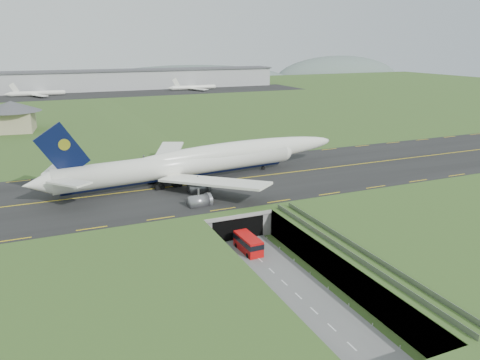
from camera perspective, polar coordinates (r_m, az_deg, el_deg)
name	(u,v)px	position (r m, az deg, el deg)	size (l,w,h in m)	color
ground	(254,255)	(96.68, 1.68, -9.10)	(900.00, 900.00, 0.00)	#385622
airfield_deck	(254,241)	(95.43, 1.69, -7.47)	(800.00, 800.00, 6.00)	gray
trench_road	(270,270)	(90.62, 3.72, -10.90)	(12.00, 75.00, 0.20)	slate
taxiway	(201,183)	(123.20, -4.80, -0.41)	(800.00, 44.00, 0.18)	black
tunnel_portal	(224,213)	(109.54, -2.01, -4.06)	(17.00, 22.30, 6.00)	gray
guideway	(358,260)	(84.97, 14.14, -9.41)	(3.00, 53.00, 7.05)	#A8A8A3
jumbo_jet	(202,161)	(125.51, -4.64, 2.30)	(88.40, 57.63, 19.18)	white
shuttle_tram	(248,244)	(97.18, 1.00, -7.76)	(3.42, 8.38, 3.36)	red
service_building	(12,114)	(215.89, -26.05, 7.28)	(25.97, 25.97, 12.73)	tan
cargo_terminal	(87,81)	(381.18, -18.12, 11.45)	(320.00, 67.00, 15.60)	#B2B2B2
distant_hills	(138,87)	(520.98, -12.29, 11.01)	(700.00, 91.00, 60.00)	#4F5F5A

